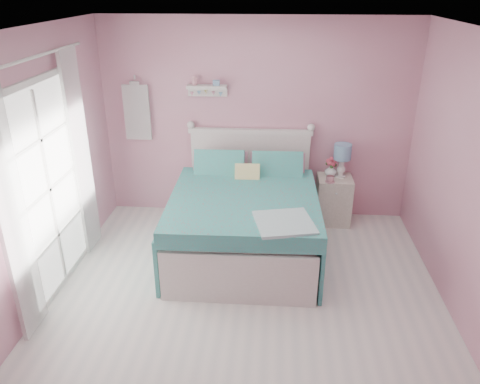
# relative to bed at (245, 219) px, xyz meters

# --- Properties ---
(floor) EXTENTS (4.50, 4.50, 0.00)m
(floor) POSITION_rel_bed_xyz_m (0.08, -1.20, -0.41)
(floor) COLOR silver
(floor) RESTS_ON ground
(room_shell) EXTENTS (4.50, 4.50, 4.50)m
(room_shell) POSITION_rel_bed_xyz_m (0.08, -1.20, 1.18)
(room_shell) COLOR #BF798D
(room_shell) RESTS_ON floor
(bed) EXTENTS (1.68, 2.10, 1.21)m
(bed) POSITION_rel_bed_xyz_m (0.00, 0.00, 0.00)
(bed) COLOR silver
(bed) RESTS_ON floor
(nightstand) EXTENTS (0.44, 0.44, 0.64)m
(nightstand) POSITION_rel_bed_xyz_m (1.12, 0.81, -0.09)
(nightstand) COLOR silver
(nightstand) RESTS_ON floor
(table_lamp) EXTENTS (0.22, 0.22, 0.44)m
(table_lamp) POSITION_rel_bed_xyz_m (1.19, 0.86, 0.54)
(table_lamp) COLOR white
(table_lamp) RESTS_ON nightstand
(vase) EXTENTS (0.18, 0.18, 0.16)m
(vase) POSITION_rel_bed_xyz_m (1.06, 0.86, 0.31)
(vase) COLOR white
(vase) RESTS_ON nightstand
(teacup) EXTENTS (0.11, 0.11, 0.08)m
(teacup) POSITION_rel_bed_xyz_m (1.03, 0.66, 0.27)
(teacup) COLOR pink
(teacup) RESTS_ON nightstand
(roses) EXTENTS (0.14, 0.11, 0.12)m
(roses) POSITION_rel_bed_xyz_m (1.05, 0.86, 0.43)
(roses) COLOR #E44D67
(roses) RESTS_ON vase
(wall_shelf) EXTENTS (0.50, 0.15, 0.25)m
(wall_shelf) POSITION_rel_bed_xyz_m (-0.55, 0.99, 1.33)
(wall_shelf) COLOR silver
(wall_shelf) RESTS_ON room_shell
(hanging_dress) EXTENTS (0.34, 0.03, 0.72)m
(hanging_dress) POSITION_rel_bed_xyz_m (-1.48, 0.98, 0.99)
(hanging_dress) COLOR white
(hanging_dress) RESTS_ON room_shell
(french_door) EXTENTS (0.04, 1.32, 2.16)m
(french_door) POSITION_rel_bed_xyz_m (-1.90, -0.80, 0.67)
(french_door) COLOR silver
(french_door) RESTS_ON floor
(curtain_near) EXTENTS (0.04, 0.40, 2.32)m
(curtain_near) POSITION_rel_bed_xyz_m (-1.84, -1.55, 0.77)
(curtain_near) COLOR white
(curtain_near) RESTS_ON floor
(curtain_far) EXTENTS (0.04, 0.40, 2.32)m
(curtain_far) POSITION_rel_bed_xyz_m (-1.84, -0.06, 0.77)
(curtain_far) COLOR white
(curtain_far) RESTS_ON floor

